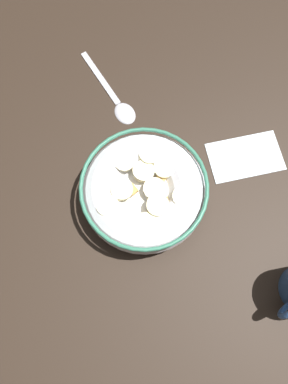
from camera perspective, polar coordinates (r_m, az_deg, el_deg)
name	(u,v)px	position (r cm, az deg, el deg)	size (l,w,h in cm)	color
ground_plane	(144,199)	(60.12, 0.00, -1.13)	(95.48, 95.48, 2.00)	black
cereal_bowl	(144,192)	(56.07, -0.01, 0.06)	(18.88, 18.88, 6.06)	silver
spoon	(118,103)	(65.80, -4.00, 13.47)	(3.51, 16.70, 0.80)	#A5A5AD
folded_napkin	(245,157)	(63.56, 15.21, 5.25)	(11.90, 7.14, 0.30)	silver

